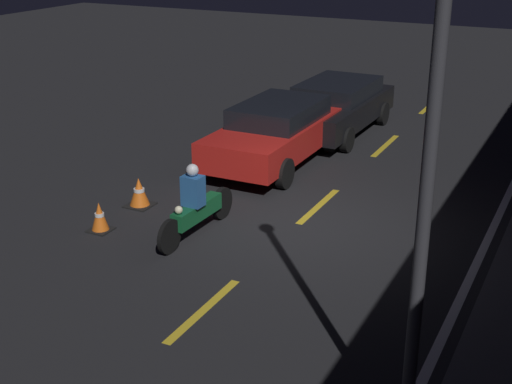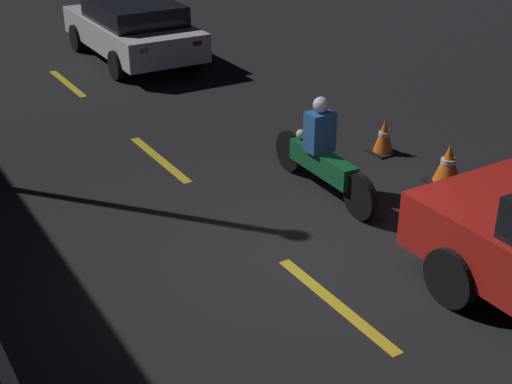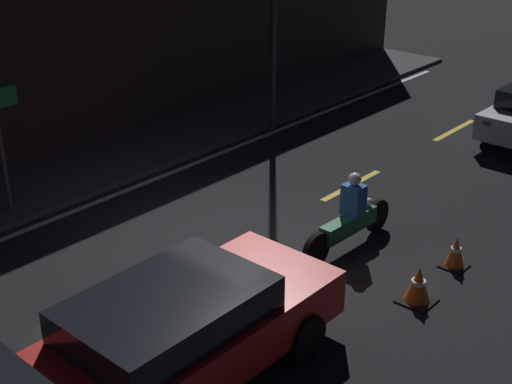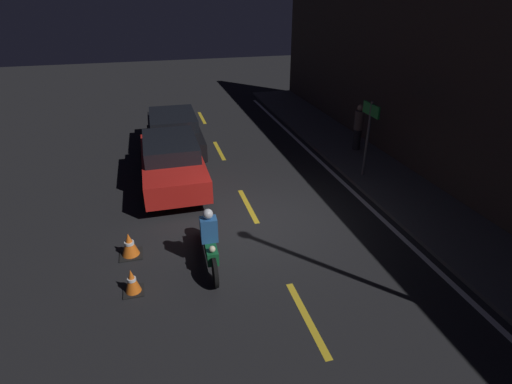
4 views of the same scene
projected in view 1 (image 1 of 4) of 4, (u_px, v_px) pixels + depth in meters
The scene contains 12 objects.
ground_plane at pixel (299, 224), 13.32m from camera, with size 56.00×56.00×0.00m, color black.
lane_dash_a at pixel (429, 106), 21.67m from camera, with size 2.00×0.14×0.01m.
lane_dash_b at pixel (385, 146), 17.91m from camera, with size 2.00×0.14×0.01m.
lane_dash_c at pixel (319, 206), 14.16m from camera, with size 2.00×0.14×0.01m.
lane_dash_d at pixel (204, 310), 10.40m from camera, with size 2.00×0.14×0.01m.
lane_solid_kerb at pixel (479, 259), 11.95m from camera, with size 25.20×0.14×0.01m.
van_black at pixel (335, 106), 18.78m from camera, with size 4.55×2.04×1.35m.
taxi_red at pixel (276, 131), 16.39m from camera, with size 4.45×1.92×1.42m.
motorcycle at pixel (196, 206), 12.68m from camera, with size 2.35×0.37×1.38m.
traffic_cone_near at pixel (139, 192), 14.07m from camera, with size 0.51×0.51×0.59m.
traffic_cone_mid at pixel (100, 217), 12.95m from camera, with size 0.41×0.41×0.55m.
street_lamp at pixel (429, 162), 6.59m from camera, with size 0.28×0.28×5.76m.
Camera 1 is at (11.29, 4.75, 5.35)m, focal length 50.00 mm.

